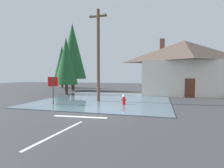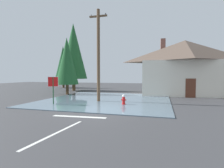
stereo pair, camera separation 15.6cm
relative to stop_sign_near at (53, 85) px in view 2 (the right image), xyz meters
name	(u,v)px [view 2 (the right image)]	position (x,y,z in m)	size (l,w,h in m)	color
ground_plane	(95,110)	(3.94, -0.98, -1.65)	(80.00, 80.00, 0.10)	#38383A
flood_puddle	(107,100)	(3.31, 3.76, -1.57)	(11.42, 11.96, 0.06)	slate
lane_stop_bar	(79,117)	(3.81, -3.18, -1.59)	(3.14, 0.30, 0.01)	silver
lane_center_stripe	(57,133)	(4.19, -6.00, -1.59)	(3.82, 0.14, 0.01)	silver
stop_sign_near	(53,85)	(0.00, 0.00, 0.00)	(0.71, 0.39, 2.23)	#1E4C28
fire_hydrant	(124,100)	(5.40, 1.43, -1.19)	(0.42, 0.36, 0.83)	red
utility_pole	(98,54)	(2.89, 2.54, 2.61)	(1.60, 0.28, 8.06)	brown
house	(185,66)	(10.90, 11.05, 1.80)	(11.27, 7.86, 7.07)	silver
pine_tree_tall_left	(63,63)	(-9.31, 17.01, 2.92)	(3.07, 3.07, 7.68)	#4C3823
pine_tree_mid_left	(67,61)	(-2.84, 7.12, 2.45)	(2.75, 2.75, 6.89)	#4C3823
pine_tree_short_left	(73,51)	(-4.59, 12.09, 4.33)	(4.03, 4.03, 10.08)	#4C3823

